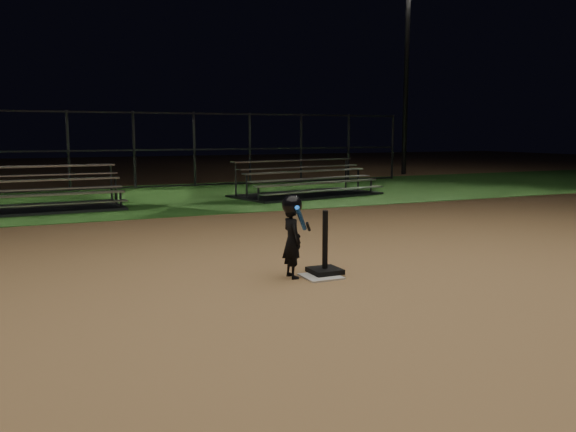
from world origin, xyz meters
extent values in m
plane|color=#A07548|center=(0.00, 0.00, 0.00)|extent=(80.00, 80.00, 0.00)
cube|color=#26581C|center=(0.00, 10.00, 0.01)|extent=(60.00, 8.00, 0.01)
cube|color=beige|center=(0.00, 0.00, 0.01)|extent=(0.45, 0.45, 0.02)
cube|color=black|center=(0.11, 0.11, 0.05)|extent=(0.38, 0.38, 0.06)
cylinder|color=black|center=(0.11, 0.11, 0.46)|extent=(0.07, 0.07, 0.74)
imported|color=black|center=(-0.33, 0.15, 0.47)|extent=(0.23, 0.35, 0.94)
sphere|color=black|center=(-0.33, 0.15, 0.92)|extent=(0.25, 0.25, 0.25)
cylinder|color=blue|center=(-0.28, 0.00, 0.77)|extent=(0.34, 0.43, 0.37)
cylinder|color=black|center=(-0.12, 0.12, 0.64)|extent=(0.14, 0.17, 0.14)
cube|color=#AEAEB3|center=(-3.23, 7.88, 0.42)|extent=(4.17, 0.42, 0.04)
cube|color=#AEAEB3|center=(-3.21, 7.59, 0.23)|extent=(4.17, 0.42, 0.03)
cube|color=#AEAEB3|center=(-3.25, 8.45, 0.71)|extent=(4.17, 0.42, 0.04)
cube|color=#AEAEB3|center=(-3.24, 8.16, 0.52)|extent=(4.17, 0.42, 0.03)
cube|color=#AEAEB3|center=(-3.27, 9.02, 1.00)|extent=(4.17, 0.42, 0.04)
cube|color=#AEAEB3|center=(-3.26, 8.73, 0.81)|extent=(4.17, 0.42, 0.03)
cube|color=#38383D|center=(-3.25, 8.45, 0.03)|extent=(4.24, 2.20, 0.06)
cube|color=silver|center=(4.20, 8.15, 0.42)|extent=(4.16, 1.04, 0.04)
cube|color=silver|center=(4.26, 7.86, 0.23)|extent=(4.16, 1.04, 0.03)
cube|color=silver|center=(4.10, 8.71, 0.71)|extent=(4.16, 1.04, 0.04)
cube|color=silver|center=(4.15, 8.42, 0.52)|extent=(4.16, 1.04, 0.03)
cube|color=silver|center=(3.99, 9.28, 1.00)|extent=(4.16, 1.04, 0.04)
cube|color=silver|center=(4.04, 8.99, 0.82)|extent=(4.16, 1.04, 0.03)
cube|color=#38383D|center=(4.10, 8.71, 0.03)|extent=(4.50, 2.80, 0.06)
cube|color=#38383D|center=(0.00, 13.00, 0.05)|extent=(20.00, 0.05, 0.05)
cube|color=#38383D|center=(0.00, 13.00, 1.25)|extent=(20.00, 0.05, 0.05)
cube|color=#38383D|center=(0.00, 13.00, 2.45)|extent=(20.00, 0.05, 0.05)
cylinder|color=#38383D|center=(0.00, 13.00, 1.25)|extent=(0.08, 0.08, 2.50)
cylinder|color=#38383D|center=(5.00, 13.00, 1.25)|extent=(0.08, 0.08, 2.50)
cylinder|color=#38383D|center=(10.00, 13.00, 1.25)|extent=(0.08, 0.08, 2.50)
cylinder|color=#2D2D30|center=(12.00, 15.00, 4.00)|extent=(0.20, 0.20, 8.00)
camera|label=1|loc=(-3.34, -6.32, 1.79)|focal=36.39mm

